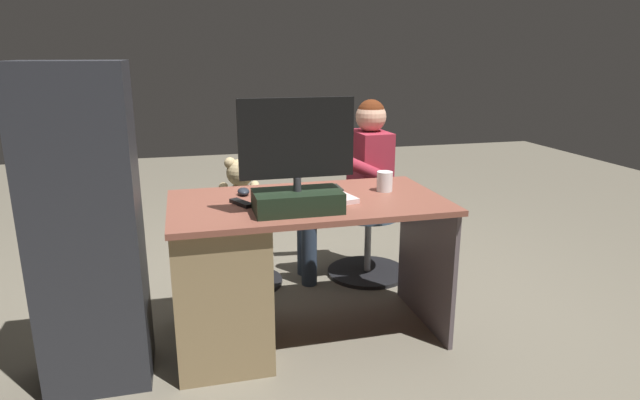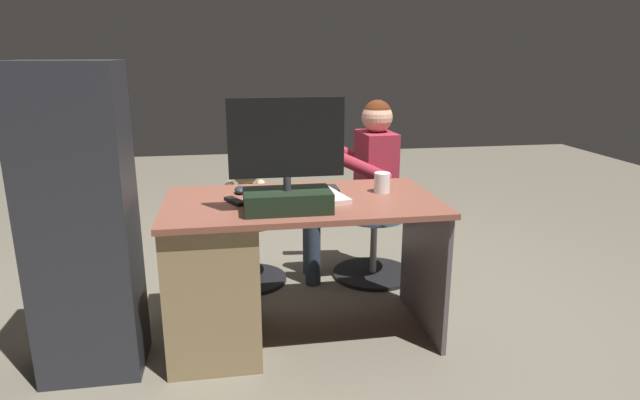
{
  "view_description": "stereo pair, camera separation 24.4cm",
  "coord_description": "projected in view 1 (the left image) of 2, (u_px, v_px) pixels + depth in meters",
  "views": [
    {
      "loc": [
        0.58,
        2.86,
        1.45
      ],
      "look_at": [
        -0.15,
        0.02,
        0.64
      ],
      "focal_mm": 30.15,
      "sensor_mm": 36.0,
      "label": 1
    },
    {
      "loc": [
        0.34,
        2.91,
        1.45
      ],
      "look_at": [
        -0.15,
        0.02,
        0.64
      ],
      "focal_mm": 30.15,
      "sensor_mm": 36.0,
      "label": 2
    }
  ],
  "objects": [
    {
      "name": "notebook_binder",
      "position": [
        325.0,
        197.0,
        2.67
      ],
      "size": [
        0.28,
        0.34,
        0.02
      ],
      "primitive_type": "cube",
      "rotation": [
        0.0,
        0.0,
        0.22
      ],
      "color": "beige",
      "rests_on": "desk"
    },
    {
      "name": "visitor_chair",
      "position": [
        368.0,
        239.0,
        3.57
      ],
      "size": [
        0.54,
        0.54,
        0.46
      ],
      "color": "black",
      "rests_on": "ground_plane"
    },
    {
      "name": "equipment_rack",
      "position": [
        87.0,
        231.0,
        2.3
      ],
      "size": [
        0.44,
        0.36,
        1.42
      ],
      "primitive_type": "cube",
      "color": "#28292F",
      "rests_on": "ground_plane"
    },
    {
      "name": "teddy_bear",
      "position": [
        241.0,
        189.0,
        3.32
      ],
      "size": [
        0.26,
        0.26,
        0.37
      ],
      "color": "tan",
      "rests_on": "office_chair_teddy"
    },
    {
      "name": "ground_plane",
      "position": [
        295.0,
        304.0,
        3.19
      ],
      "size": [
        10.0,
        10.0,
        0.0
      ],
      "primitive_type": "plane",
      "color": "#686152"
    },
    {
      "name": "monitor",
      "position": [
        297.0,
        178.0,
        2.43
      ],
      "size": [
        0.52,
        0.22,
        0.52
      ],
      "color": "black",
      "rests_on": "desk"
    },
    {
      "name": "person",
      "position": [
        355.0,
        175.0,
        3.43
      ],
      "size": [
        0.57,
        0.49,
        1.17
      ],
      "color": "maroon",
      "rests_on": "ground_plane"
    },
    {
      "name": "office_chair_teddy",
      "position": [
        243.0,
        244.0,
        3.41
      ],
      "size": [
        0.49,
        0.49,
        0.46
      ],
      "color": "black",
      "rests_on": "ground_plane"
    },
    {
      "name": "tv_remote",
      "position": [
        241.0,
        203.0,
        2.57
      ],
      "size": [
        0.11,
        0.15,
        0.02
      ],
      "primitive_type": "cube",
      "rotation": [
        0.0,
        0.0,
        0.46
      ],
      "color": "black",
      "rests_on": "desk"
    },
    {
      "name": "cup",
      "position": [
        385.0,
        181.0,
        2.81
      ],
      "size": [
        0.08,
        0.08,
        0.1
      ],
      "primitive_type": "cylinder",
      "color": "white",
      "rests_on": "desk"
    },
    {
      "name": "computer_mouse",
      "position": [
        243.0,
        191.0,
        2.75
      ],
      "size": [
        0.06,
        0.1,
        0.04
      ],
      "primitive_type": "ellipsoid",
      "color": "#21262E",
      "rests_on": "desk"
    },
    {
      "name": "keyboard",
      "position": [
        302.0,
        191.0,
        2.79
      ],
      "size": [
        0.42,
        0.14,
        0.02
      ],
      "primitive_type": "cube",
      "color": "black",
      "rests_on": "desk"
    },
    {
      "name": "desk",
      "position": [
        240.0,
        271.0,
        2.67
      ],
      "size": [
        1.35,
        0.74,
        0.74
      ],
      "color": "brown",
      "rests_on": "ground_plane"
    }
  ]
}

